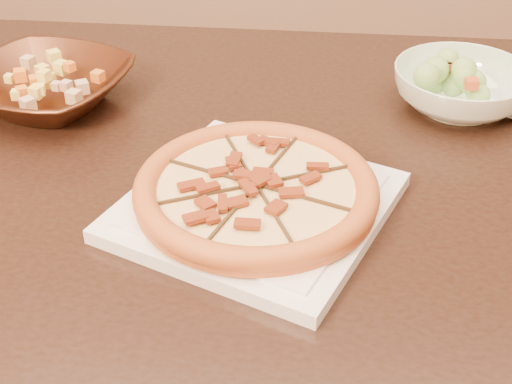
# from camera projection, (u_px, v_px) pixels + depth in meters

# --- Properties ---
(dining_table) EXTENTS (1.41, 0.93, 0.75)m
(dining_table) POSITION_uv_depth(u_px,v_px,m) (177.00, 215.00, 1.02)
(dining_table) COLOR black
(dining_table) RESTS_ON floor
(plate) EXTENTS (0.38, 0.38, 0.02)m
(plate) POSITION_uv_depth(u_px,v_px,m) (256.00, 205.00, 0.85)
(plate) COLOR white
(plate) RESTS_ON dining_table
(pizza) EXTENTS (0.29, 0.29, 0.03)m
(pizza) POSITION_uv_depth(u_px,v_px,m) (256.00, 189.00, 0.83)
(pizza) COLOR #BF6736
(pizza) RESTS_ON plate
(bronze_bowl) EXTENTS (0.30, 0.30, 0.06)m
(bronze_bowl) POSITION_uv_depth(u_px,v_px,m) (46.00, 87.00, 1.06)
(bronze_bowl) COLOR #572F1C
(bronze_bowl) RESTS_ON dining_table
(mixed_dish) EXTENTS (0.11, 0.12, 0.03)m
(mixed_dish) POSITION_uv_depth(u_px,v_px,m) (40.00, 61.00, 1.03)
(mixed_dish) COLOR tan
(mixed_dish) RESTS_ON bronze_bowl
(salad_bowl) EXTENTS (0.26, 0.26, 0.06)m
(salad_bowl) POSITION_uv_depth(u_px,v_px,m) (461.00, 89.00, 1.05)
(salad_bowl) COLOR white
(salad_bowl) RESTS_ON dining_table
(salad) EXTENTS (0.08, 0.11, 0.04)m
(salad) POSITION_uv_depth(u_px,v_px,m) (466.00, 58.00, 1.02)
(salad) COLOR #98C262
(salad) RESTS_ON salad_bowl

